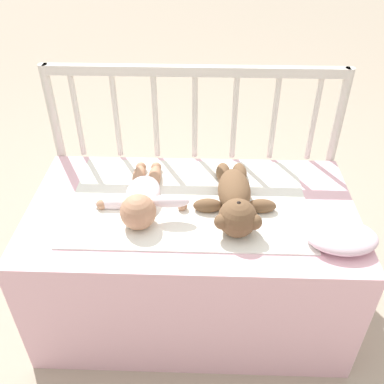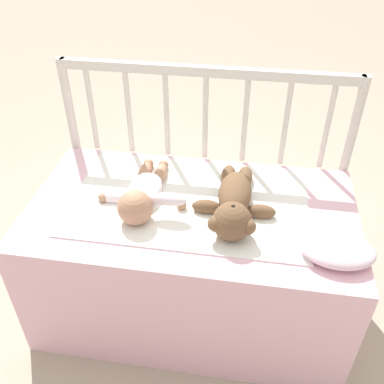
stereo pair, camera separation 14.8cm
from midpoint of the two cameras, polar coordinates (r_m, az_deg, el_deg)
The scene contains 7 objects.
ground_plane at distance 1.89m, azimuth -2.33°, elevation -14.66°, with size 12.00×12.00×0.00m, color tan.
crib_mattress at distance 1.69m, azimuth -2.55°, elevation -9.10°, with size 1.16×0.64×0.53m.
crib_rail at distance 1.74m, azimuth -2.10°, elevation 7.74°, with size 1.16×0.04×0.91m.
blanket at distance 1.54m, azimuth -3.24°, elevation -1.28°, with size 0.84×0.52×0.01m.
teddy_bear at distance 1.46m, azimuth 2.89°, elevation -1.13°, with size 0.29×0.43×0.13m.
baby at distance 1.50m, azimuth -9.51°, elevation -0.82°, with size 0.34×0.40×0.12m.
small_pillow at distance 1.41m, azimuth 16.53°, elevation -5.90°, with size 0.23×0.16×0.06m.
Camera 1 is at (0.04, -1.18, 1.48)m, focal length 40.00 mm.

